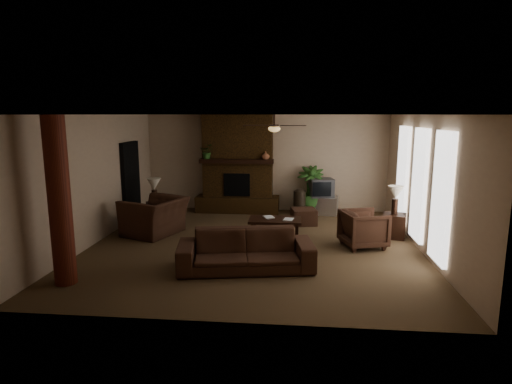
# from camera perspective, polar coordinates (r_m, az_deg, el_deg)

# --- Properties ---
(room_shell) EXTENTS (7.00, 7.00, 7.00)m
(room_shell) POSITION_cam_1_polar(r_m,az_deg,el_deg) (8.94, -0.24, 1.43)
(room_shell) COLOR brown
(room_shell) RESTS_ON ground
(fireplace) EXTENTS (2.40, 0.70, 2.80)m
(fireplace) POSITION_cam_1_polar(r_m,az_deg,el_deg) (12.24, -2.48, 2.71)
(fireplace) COLOR #4A2F13
(fireplace) RESTS_ON ground
(windows) EXTENTS (0.08, 3.65, 2.35)m
(windows) POSITION_cam_1_polar(r_m,az_deg,el_deg) (9.46, 21.16, 0.91)
(windows) COLOR white
(windows) RESTS_ON ground
(log_column) EXTENTS (0.36, 0.36, 2.80)m
(log_column) POSITION_cam_1_polar(r_m,az_deg,el_deg) (7.58, -25.01, -1.21)
(log_column) COLOR maroon
(log_column) RESTS_ON ground
(doorway) EXTENTS (0.10, 1.00, 2.10)m
(doorway) POSITION_cam_1_polar(r_m,az_deg,el_deg) (11.57, -16.54, 1.30)
(doorway) COLOR black
(doorway) RESTS_ON ground
(ceiling_fan) EXTENTS (1.35, 1.35, 0.37)m
(ceiling_fan) POSITION_cam_1_polar(r_m,az_deg,el_deg) (9.10, 2.48, 8.72)
(ceiling_fan) COLOR #2F1E15
(ceiling_fan) RESTS_ON ceiling
(sofa) EXTENTS (2.54, 1.11, 0.96)m
(sofa) POSITION_cam_1_polar(r_m,az_deg,el_deg) (7.74, -1.39, -7.02)
(sofa) COLOR #42281C
(sofa) RESTS_ON ground
(armchair_left) EXTENTS (1.27, 1.54, 1.15)m
(armchair_left) POSITION_cam_1_polar(r_m,az_deg,el_deg) (10.23, -13.53, -2.41)
(armchair_left) COLOR #42281C
(armchair_left) RESTS_ON ground
(armchair_right) EXTENTS (1.00, 1.04, 0.87)m
(armchair_right) POSITION_cam_1_polar(r_m,az_deg,el_deg) (9.32, 14.35, -4.60)
(armchair_right) COLOR #42281C
(armchair_right) RESTS_ON ground
(coffee_table) EXTENTS (1.20, 0.70, 0.43)m
(coffee_table) POSITION_cam_1_polar(r_m,az_deg,el_deg) (9.77, 2.60, -3.97)
(coffee_table) COLOR black
(coffee_table) RESTS_ON ground
(ottoman) EXTENTS (0.70, 0.70, 0.40)m
(ottoman) POSITION_cam_1_polar(r_m,az_deg,el_deg) (10.99, 6.47, -3.31)
(ottoman) COLOR #42281C
(ottoman) RESTS_ON ground
(tv_stand) EXTENTS (0.93, 0.65, 0.50)m
(tv_stand) POSITION_cam_1_polar(r_m,az_deg,el_deg) (12.18, 8.95, -1.77)
(tv_stand) COLOR silver
(tv_stand) RESTS_ON ground
(tv) EXTENTS (0.73, 0.63, 0.52)m
(tv) POSITION_cam_1_polar(r_m,az_deg,el_deg) (12.05, 8.81, 0.57)
(tv) COLOR #3C3C3F
(tv) RESTS_ON tv_stand
(floor_vase) EXTENTS (0.34, 0.34, 0.77)m
(floor_vase) POSITION_cam_1_polar(r_m,az_deg,el_deg) (11.87, 5.90, -1.12)
(floor_vase) COLOR black
(floor_vase) RESTS_ON ground
(floor_plant) EXTENTS (0.86, 1.41, 0.76)m
(floor_plant) POSITION_cam_1_polar(r_m,az_deg,el_deg) (12.19, 7.26, -1.10)
(floor_plant) COLOR #2C5421
(floor_plant) RESTS_ON ground
(side_table_left) EXTENTS (0.64, 0.64, 0.55)m
(side_table_left) POSITION_cam_1_polar(r_m,az_deg,el_deg) (11.26, -13.33, -2.81)
(side_table_left) COLOR black
(side_table_left) RESTS_ON ground
(lamp_left) EXTENTS (0.38, 0.38, 0.65)m
(lamp_left) POSITION_cam_1_polar(r_m,az_deg,el_deg) (11.08, -13.61, 0.80)
(lamp_left) COLOR #2F1E15
(lamp_left) RESTS_ON side_table_left
(side_table_right) EXTENTS (0.62, 0.62, 0.55)m
(side_table_right) POSITION_cam_1_polar(r_m,az_deg,el_deg) (10.25, 18.14, -4.36)
(side_table_right) COLOR black
(side_table_right) RESTS_ON ground
(lamp_right) EXTENTS (0.39, 0.39, 0.65)m
(lamp_right) POSITION_cam_1_polar(r_m,az_deg,el_deg) (10.13, 18.33, -0.33)
(lamp_right) COLOR #2F1E15
(lamp_right) RESTS_ON side_table_right
(mantel_plant) EXTENTS (0.39, 0.43, 0.33)m
(mantel_plant) POSITION_cam_1_polar(r_m,az_deg,el_deg) (12.04, -6.60, 5.24)
(mantel_plant) COLOR #2C5421
(mantel_plant) RESTS_ON fireplace
(mantel_vase) EXTENTS (0.27, 0.28, 0.22)m
(mantel_vase) POSITION_cam_1_polar(r_m,az_deg,el_deg) (11.80, 1.32, 4.94)
(mantel_vase) COLOR #98593C
(mantel_vase) RESTS_ON fireplace
(book_a) EXTENTS (0.21, 0.11, 0.29)m
(book_a) POSITION_cam_1_polar(r_m,az_deg,el_deg) (9.78, 1.15, -2.72)
(book_a) COLOR #999999
(book_a) RESTS_ON coffee_table
(book_b) EXTENTS (0.21, 0.06, 0.29)m
(book_b) POSITION_cam_1_polar(r_m,az_deg,el_deg) (9.66, 3.79, -2.90)
(book_b) COLOR #999999
(book_b) RESTS_ON coffee_table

